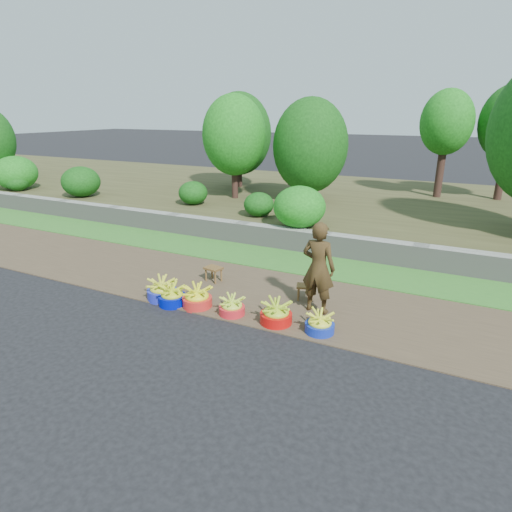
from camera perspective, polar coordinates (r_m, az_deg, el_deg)
The scene contains 15 objects.
ground_plane at distance 7.09m, azimuth -1.47°, elevation -9.32°, with size 120.00×120.00×0.00m, color black.
dirt_shoulder at distance 8.10m, azimuth 2.67°, elevation -5.51°, with size 80.00×2.50×0.02m, color #4C3C2A.
grass_verge at distance 9.83m, azimuth 7.38°, elevation -1.11°, with size 80.00×1.50×0.04m, color #347827.
retaining_wall at distance 10.52m, azimuth 8.97°, elevation 1.62°, with size 80.00×0.35×0.55m, color gray.
earth_bank at distance 15.14m, azimuth 14.68°, elevation 6.41°, with size 80.00×10.00×0.50m, color #444223.
vegetation at distance 13.72m, azimuth 15.09°, elevation 15.42°, with size 34.84×8.84×4.31m.
basin_a at distance 8.16m, azimuth -12.46°, elevation -4.45°, with size 0.54×0.54×0.41m.
basin_b at distance 7.91m, azimuth -11.11°, elevation -5.25°, with size 0.50×0.50×0.37m.
basin_c at distance 7.73m, azimuth -7.86°, elevation -5.56°, with size 0.53×0.53×0.40m.
basin_d at distance 7.40m, azimuth -3.23°, elevation -6.81°, with size 0.45×0.45×0.33m.
basin_e at distance 7.09m, azimuth 2.70°, elevation -7.72°, with size 0.53×0.53×0.40m.
basin_f at distance 6.89m, azimuth 8.50°, elevation -8.97°, with size 0.47×0.47×0.35m.
stool_left at distance 8.77m, azimuth -5.70°, elevation -1.88°, with size 0.39×0.32×0.30m.
stool_right at distance 7.96m, azimuth 6.60°, elevation -4.25°, with size 0.38×0.33×0.28m.
vendor_woman at distance 7.31m, azimuth 8.32°, elevation -1.57°, with size 0.59×0.38×1.61m, color black.
Camera 1 is at (2.93, -5.52, 3.35)m, focal length 30.00 mm.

